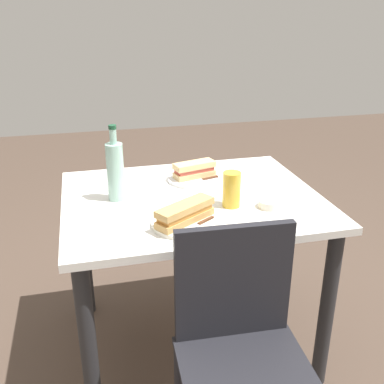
# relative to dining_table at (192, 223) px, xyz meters

# --- Properties ---
(ground_plane) EXTENTS (8.00, 8.00, 0.00)m
(ground_plane) POSITION_rel_dining_table_xyz_m (0.00, 0.00, -0.63)
(ground_plane) COLOR #47382D
(dining_table) EXTENTS (1.05, 0.84, 0.75)m
(dining_table) POSITION_rel_dining_table_xyz_m (0.00, 0.00, 0.00)
(dining_table) COLOR silver
(dining_table) RESTS_ON ground
(chair_far) EXTENTS (0.42, 0.42, 0.87)m
(chair_far) POSITION_rel_dining_table_xyz_m (-0.00, 0.62, -0.13)
(chair_far) COLOR black
(chair_far) RESTS_ON ground
(plate_near) EXTENTS (0.25, 0.25, 0.01)m
(plate_near) POSITION_rel_dining_table_xyz_m (-0.06, -0.18, 0.13)
(plate_near) COLOR white
(plate_near) RESTS_ON dining_table
(baguette_sandwich_near) EXTENTS (0.20, 0.11, 0.07)m
(baguette_sandwich_near) POSITION_rel_dining_table_xyz_m (-0.06, -0.18, 0.17)
(baguette_sandwich_near) COLOR #DBB77A
(baguette_sandwich_near) RESTS_ON plate_near
(knife_near) EXTENTS (0.18, 0.06, 0.01)m
(knife_near) POSITION_rel_dining_table_xyz_m (-0.08, -0.13, 0.14)
(knife_near) COLOR silver
(knife_near) RESTS_ON plate_near
(plate_far) EXTENTS (0.25, 0.25, 0.01)m
(plate_far) POSITION_rel_dining_table_xyz_m (0.09, 0.25, 0.13)
(plate_far) COLOR silver
(plate_far) RESTS_ON dining_table
(baguette_sandwich_far) EXTENTS (0.24, 0.19, 0.07)m
(baguette_sandwich_far) POSITION_rel_dining_table_xyz_m (0.09, 0.25, 0.17)
(baguette_sandwich_far) COLOR tan
(baguette_sandwich_far) RESTS_ON plate_far
(knife_far) EXTENTS (0.16, 0.11, 0.01)m
(knife_far) POSITION_rel_dining_table_xyz_m (0.05, 0.29, 0.14)
(knife_far) COLOR silver
(knife_far) RESTS_ON plate_far
(water_bottle) EXTENTS (0.07, 0.07, 0.31)m
(water_bottle) POSITION_rel_dining_table_xyz_m (0.30, -0.05, 0.25)
(water_bottle) COLOR #99C6B7
(water_bottle) RESTS_ON dining_table
(beer_glass) EXTENTS (0.07, 0.07, 0.14)m
(beer_glass) POSITION_rel_dining_table_xyz_m (-0.13, 0.13, 0.19)
(beer_glass) COLOR gold
(beer_glass) RESTS_ON dining_table
(olive_bowl) EXTENTS (0.09, 0.09, 0.03)m
(olive_bowl) POSITION_rel_dining_table_xyz_m (-0.27, 0.18, 0.14)
(olive_bowl) COLOR silver
(olive_bowl) RESTS_ON dining_table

